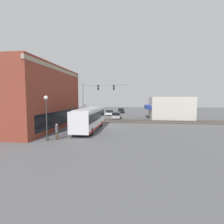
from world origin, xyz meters
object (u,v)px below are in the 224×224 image
(parked_car_black, at_px, (121,111))
(pedestrian_by_lamp, at_px, (57,131))
(streetlamp, at_px, (46,114))
(parked_car_white, at_px, (110,113))
(pedestrian_at_crossing, at_px, (88,118))
(city_bus, at_px, (89,118))
(crossing_signal, at_px, (85,111))
(parked_car_silver, at_px, (117,116))

(parked_car_black, distance_m, pedestrian_by_lamp, 35.95)
(pedestrian_by_lamp, bearing_deg, streetlamp, 124.87)
(parked_car_white, bearing_deg, pedestrian_at_crossing, 172.13)
(city_bus, height_order, pedestrian_by_lamp, city_bus)
(crossing_signal, bearing_deg, streetlamp, 177.56)
(city_bus, xyz_separation_m, pedestrian_by_lamp, (-6.09, 2.27, -0.85))
(pedestrian_by_lamp, bearing_deg, crossing_signal, 1.30)
(crossing_signal, distance_m, parked_car_silver, 9.33)
(crossing_signal, distance_m, streetlamp, 13.63)
(parked_car_silver, bearing_deg, parked_car_white, 19.70)
(city_bus, height_order, parked_car_black, city_bus)
(parked_car_white, bearing_deg, parked_car_black, -18.52)
(streetlamp, distance_m, parked_car_white, 28.73)
(parked_car_white, bearing_deg, streetlamp, 173.69)
(parked_car_white, bearing_deg, pedestrian_by_lamp, 175.34)
(city_bus, bearing_deg, parked_car_silver, -10.16)
(city_bus, distance_m, parked_car_black, 29.66)
(city_bus, xyz_separation_m, parked_car_silver, (14.51, -2.60, -1.09))
(parked_car_black, xyz_separation_m, pedestrian_by_lamp, (-35.62, 4.87, 0.23))
(crossing_signal, bearing_deg, parked_car_black, -12.86)
(parked_car_silver, xyz_separation_m, pedestrian_at_crossing, (-7.44, 4.63, 0.18))
(parked_car_silver, height_order, pedestrian_by_lamp, pedestrian_by_lamp)
(streetlamp, relative_size, pedestrian_at_crossing, 2.92)
(parked_car_white, xyz_separation_m, pedestrian_at_crossing, (-14.70, 2.03, 0.18))
(parked_car_silver, distance_m, pedestrian_by_lamp, 21.17)
(parked_car_white, relative_size, pedestrian_by_lamp, 2.59)
(crossing_signal, height_order, pedestrian_by_lamp, crossing_signal)
(streetlamp, relative_size, parked_car_white, 1.06)
(city_bus, relative_size, parked_car_white, 2.26)
(streetlamp, relative_size, pedestrian_by_lamp, 2.75)
(crossing_signal, xyz_separation_m, pedestrian_at_crossing, (0.16, -0.54, -1.42))
(streetlamp, bearing_deg, parked_car_white, -6.31)
(pedestrian_by_lamp, relative_size, pedestrian_at_crossing, 1.06)
(crossing_signal, bearing_deg, parked_car_white, -9.79)
(parked_car_black, bearing_deg, pedestrian_at_crossing, 168.35)
(city_bus, bearing_deg, parked_car_white, -0.00)
(parked_car_black, bearing_deg, city_bus, 174.97)
(parked_car_silver, height_order, parked_car_black, parked_car_black)
(crossing_signal, xyz_separation_m, streetlamp, (-13.60, 0.58, 0.70))
(city_bus, height_order, parked_car_white, city_bus)
(crossing_signal, distance_m, pedestrian_at_crossing, 1.52)
(pedestrian_at_crossing, bearing_deg, streetlamp, 175.37)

